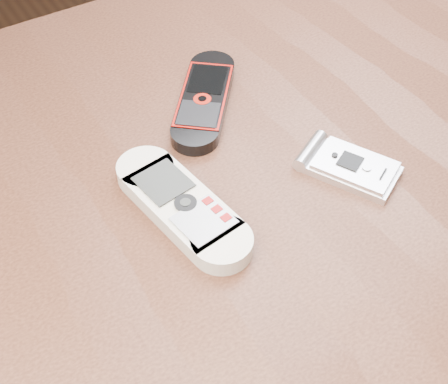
{
  "coord_description": "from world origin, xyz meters",
  "views": [
    {
      "loc": [
        -0.21,
        -0.34,
        1.2
      ],
      "look_at": [
        0.01,
        0.0,
        0.76
      ],
      "focal_mm": 50.0,
      "sensor_mm": 36.0,
      "label": 1
    }
  ],
  "objects_px": {
    "nokia_white": "(182,205)",
    "motorola_razr": "(352,167)",
    "nokia_black_red": "(204,99)",
    "table": "(220,266)"
  },
  "relations": [
    {
      "from": "nokia_white",
      "to": "motorola_razr",
      "type": "relative_size",
      "value": 1.71
    },
    {
      "from": "nokia_white",
      "to": "nokia_black_red",
      "type": "xyz_separation_m",
      "value": [
        0.1,
        0.13,
        -0.0
      ]
    },
    {
      "from": "table",
      "to": "motorola_razr",
      "type": "relative_size",
      "value": 11.83
    },
    {
      "from": "nokia_white",
      "to": "motorola_razr",
      "type": "xyz_separation_m",
      "value": [
        0.17,
        -0.04,
        -0.0
      ]
    },
    {
      "from": "nokia_black_red",
      "to": "motorola_razr",
      "type": "relative_size",
      "value": 1.65
    },
    {
      "from": "nokia_white",
      "to": "nokia_black_red",
      "type": "bearing_deg",
      "value": 43.9
    },
    {
      "from": "nokia_white",
      "to": "motorola_razr",
      "type": "height_order",
      "value": "nokia_white"
    },
    {
      "from": "table",
      "to": "nokia_black_red",
      "type": "bearing_deg",
      "value": 65.36
    },
    {
      "from": "nokia_white",
      "to": "motorola_razr",
      "type": "bearing_deg",
      "value": -22.24
    },
    {
      "from": "table",
      "to": "motorola_razr",
      "type": "bearing_deg",
      "value": -15.38
    }
  ]
}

